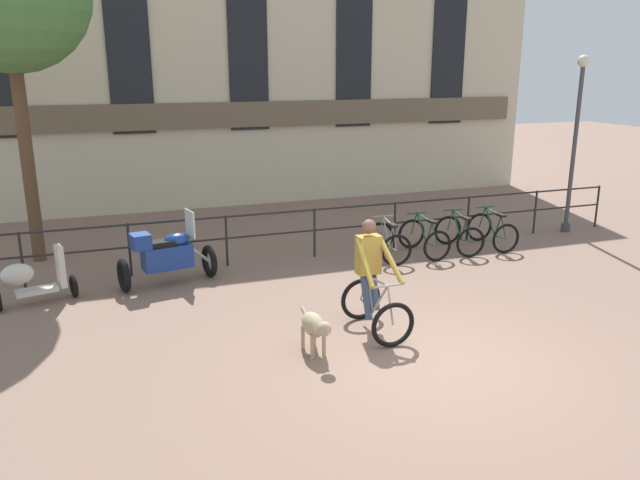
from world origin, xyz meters
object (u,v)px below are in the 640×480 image
Objects in this scene: parked_bicycle_far_end at (492,231)px; parked_bicycle_mid_right at (459,235)px; parked_scooter at (32,279)px; cyclist_with_bike at (373,282)px; parked_motorcycle at (166,255)px; parked_bicycle_mid_left at (424,238)px; street_lamp at (576,135)px; parked_bicycle_near_lamp at (388,242)px; dog at (315,326)px.

parked_bicycle_mid_right is at bearing 1.83° from parked_bicycle_far_end.
parked_scooter reaches higher than parked_bicycle_mid_right.
parked_scooter is at bearing 148.59° from cyclist_with_bike.
parked_motorcycle is 1.58× the size of parked_bicycle_mid_right.
parked_bicycle_mid_left is (5.39, 0.06, -0.20)m from parked_motorcycle.
cyclist_with_bike reaches higher than parked_motorcycle.
cyclist_with_bike is 5.46m from parked_bicycle_far_end.
parked_bicycle_mid_left is at bearing -172.65° from street_lamp.
parked_bicycle_far_end is (7.11, 0.06, -0.20)m from parked_motorcycle.
parked_motorcycle is 4.54m from parked_bicycle_near_lamp.
parked_bicycle_mid_left is at bearing 48.89° from cyclist_with_bike.
street_lamp is (11.87, 0.88, 1.88)m from parked_scooter.
parked_bicycle_mid_left is 0.85× the size of parked_scooter.
parked_bicycle_mid_right is (3.54, 3.21, -0.41)m from cyclist_with_bike.
dog is 6.66m from parked_bicycle_far_end.
street_lamp is at bearing -99.90° from parked_scooter.
parked_motorcycle is 1.37× the size of parked_scooter.
parked_bicycle_far_end is (4.40, 3.21, -0.41)m from cyclist_with_bike.
dog is 0.84× the size of parked_bicycle_mid_left.
parked_scooter is 12.05m from street_lamp.
street_lamp reaches higher than cyclist_with_bike.
parked_bicycle_mid_right is at bearing -101.04° from parked_motorcycle.
parked_bicycle_mid_right is 0.86m from parked_bicycle_far_end.
parked_bicycle_near_lamp is 1.03× the size of parked_bicycle_mid_left.
parked_motorcycle reaches higher than parked_bicycle_near_lamp.
dog is 5.14m from parked_scooter.
street_lamp reaches higher than parked_motorcycle.
parked_bicycle_near_lamp is 0.88× the size of parked_scooter.
parked_motorcycle reaches higher than parked_bicycle_mid_left.
cyclist_with_bike is 4.20m from parked_bicycle_mid_left.
parked_bicycle_mid_right is (6.25, 0.06, -0.20)m from parked_motorcycle.
parked_motorcycle is at bearing 4.85° from parked_bicycle_mid_right.
parked_bicycle_mid_left and parked_bicycle_mid_right have the same top height.
parked_motorcycle is at bearing 129.44° from cyclist_with_bike.
parked_scooter is (-8.50, -0.33, 0.10)m from parked_bicycle_mid_right.
parked_bicycle_mid_right is at bearing -173.67° from parked_bicycle_near_lamp.
parked_motorcycle is at bearing 2.32° from parked_bicycle_far_end.
parked_bicycle_mid_right is at bearing -170.81° from street_lamp.
parked_bicycle_near_lamp and parked_bicycle_mid_left have the same top height.
parked_motorcycle is 5.40m from parked_bicycle_mid_left.
parked_bicycle_mid_right is 8.51m from parked_scooter.
parked_bicycle_near_lamp is at bearing -100.83° from parked_motorcycle.
parked_bicycle_near_lamp is at bearing -101.33° from parked_scooter.
street_lamp is at bearing -97.99° from parked_motorcycle.
parked_bicycle_mid_left is 4.71m from street_lamp.
parked_motorcycle is (-2.71, 3.15, -0.20)m from cyclist_with_bike.
parked_scooter is at bearing 134.98° from dog.
parked_scooter is at bearing 85.29° from parked_motorcycle.
cyclist_with_bike is at bearing -134.27° from parked_scooter.
parked_motorcycle is 2.27m from parked_scooter.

